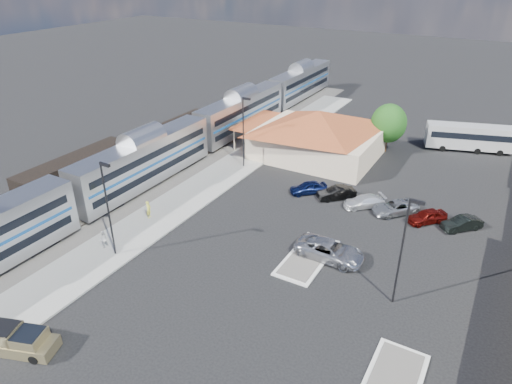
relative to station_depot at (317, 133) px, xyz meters
The scene contains 22 objects.
ground 24.63m from the station_depot, 79.24° to the right, with size 280.00×280.00×0.00m, color black.
railbed 23.14m from the station_depot, 135.78° to the right, with size 16.00×100.00×0.12m, color #4C4944.
platform 19.71m from the station_depot, 112.45° to the right, with size 5.50×92.00×0.18m, color gray.
passenger_train 22.45m from the station_depot, 126.78° to the right, with size 3.00×104.00×5.55m.
freight_cars 29.94m from the station_depot, 130.53° to the right, with size 2.80×46.00×4.00m.
station_depot is the anchor object (origin of this frame).
traffic_island_south 23.80m from the station_depot, 68.74° to the right, with size 3.30×7.50×0.21m.
lamp_plat_s 30.74m from the station_depot, 101.94° to the right, with size 1.08×0.25×9.00m.
lamp_plat_n 10.45m from the station_depot, 128.41° to the right, with size 1.08×0.25×9.00m.
lamp_lot 29.30m from the station_depot, 55.24° to the right, with size 1.08×0.25×9.00m.
tree_depot 9.69m from the station_depot, 38.43° to the left, with size 4.71×4.71×6.63m.
pickup_truck 41.52m from the station_depot, 95.45° to the right, with size 5.54×3.52×1.80m.
suv 23.55m from the station_depot, 64.12° to the right, with size 2.80×6.08×1.69m, color #AFB1B8.
coach_bus 20.98m from the station_depot, 34.94° to the left, with size 11.35×5.57×3.57m.
person_a 25.10m from the station_depot, 108.89° to the right, with size 0.66×0.43×1.81m, color gold.
person_b 30.88m from the station_depot, 105.23° to the right, with size 0.78×0.61×1.60m, color silver.
parked_car_a 11.36m from the station_depot, 71.49° to the right, with size 1.67×4.15×1.42m, color #0E1946.
parked_car_b 12.47m from the station_depot, 56.67° to the right, with size 1.47×4.21×1.39m, color black.
parked_car_c 14.67m from the station_depot, 46.68° to the right, with size 1.80×4.42×1.28m, color white.
parked_car_d 16.81m from the station_depot, 37.91° to the right, with size 2.25×4.87×1.35m, color #93979B.
parked_car_e 19.57m from the station_depot, 32.80° to the right, with size 1.63×4.05×1.38m, color #690F0B.
parked_car_f 22.17m from the station_depot, 27.63° to the right, with size 1.39×4.00×1.32m, color black.
Camera 1 is at (16.44, -28.85, 23.49)m, focal length 32.00 mm.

